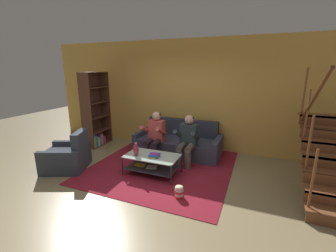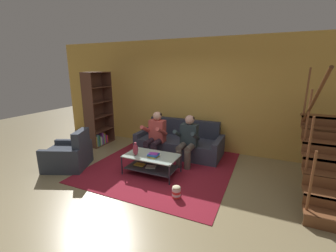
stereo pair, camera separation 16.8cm
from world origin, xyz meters
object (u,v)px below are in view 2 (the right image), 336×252
object	(u,v)px
book_stack	(153,155)
bookshelf	(97,117)
coffee_table	(151,161)
armchair	(69,155)
couch	(180,143)
vase	(135,149)
popcorn_tub	(176,192)
person_seated_left	(155,134)
person_seated_right	(188,138)

from	to	relation	value
book_stack	bookshelf	xyz separation A→B (m)	(-2.40, 1.13, 0.36)
coffee_table	armchair	world-z (taller)	armchair
bookshelf	book_stack	bearing A→B (deg)	-25.17
couch	bookshelf	distance (m)	2.50
vase	popcorn_tub	xyz separation A→B (m)	(1.12, -0.51, -0.43)
coffee_table	bookshelf	xyz separation A→B (m)	(-2.32, 1.07, 0.54)
person_seated_left	popcorn_tub	xyz separation A→B (m)	(1.13, -1.43, -0.51)
vase	armchair	xyz separation A→B (m)	(-1.53, -0.34, -0.26)
coffee_table	bookshelf	bearing A→B (deg)	155.17
vase	book_stack	xyz separation A→B (m)	(0.38, 0.07, -0.09)
couch	bookshelf	xyz separation A→B (m)	(-2.42, -0.28, 0.54)
book_stack	armchair	xyz separation A→B (m)	(-1.90, -0.42, -0.17)
bookshelf	armchair	bearing A→B (deg)	-72.10
person_seated_left	coffee_table	world-z (taller)	person_seated_left
bookshelf	popcorn_tub	xyz separation A→B (m)	(3.14, -1.71, -0.70)
coffee_table	popcorn_tub	world-z (taller)	coffee_table
person_seated_right	bookshelf	world-z (taller)	bookshelf
person_seated_left	coffee_table	xyz separation A→B (m)	(0.31, -0.79, -0.35)
bookshelf	armchair	xyz separation A→B (m)	(0.50, -1.55, -0.54)
person_seated_right	book_stack	size ratio (longest dim) A/B	4.71
vase	person_seated_left	bearing A→B (deg)	90.90
book_stack	armchair	world-z (taller)	armchair
vase	armchair	bearing A→B (deg)	-167.28
person_seated_left	vase	distance (m)	0.92
couch	armchair	xyz separation A→B (m)	(-1.92, -1.82, 0.01)
couch	armchair	size ratio (longest dim) A/B	1.97
coffee_table	armchair	size ratio (longest dim) A/B	1.01
vase	bookshelf	world-z (taller)	bookshelf
coffee_table	vase	size ratio (longest dim) A/B	4.03
bookshelf	popcorn_tub	distance (m)	3.65
coffee_table	bookshelf	world-z (taller)	bookshelf
coffee_table	vase	distance (m)	0.42
person_seated_left	popcorn_tub	world-z (taller)	person_seated_left
armchair	popcorn_tub	world-z (taller)	armchair
person_seated_left	coffee_table	size ratio (longest dim) A/B	1.04
book_stack	popcorn_tub	distance (m)	1.00
couch	vase	distance (m)	1.55
armchair	vase	bearing A→B (deg)	12.72
couch	book_stack	distance (m)	1.42
bookshelf	popcorn_tub	bearing A→B (deg)	-28.51
vase	bookshelf	xyz separation A→B (m)	(-2.02, 1.20, 0.27)
armchair	coffee_table	bearing A→B (deg)	14.56
couch	person_seated_left	bearing A→B (deg)	-126.37
couch	armchair	distance (m)	2.65
person_seated_right	armchair	xyz separation A→B (m)	(-2.33, -1.26, -0.34)
person_seated_left	popcorn_tub	distance (m)	1.89
person_seated_left	armchair	bearing A→B (deg)	-140.05
book_stack	bookshelf	bearing A→B (deg)	154.83
couch	coffee_table	xyz separation A→B (m)	(-0.10, -1.35, 0.00)
person_seated_right	popcorn_tub	world-z (taller)	person_seated_right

